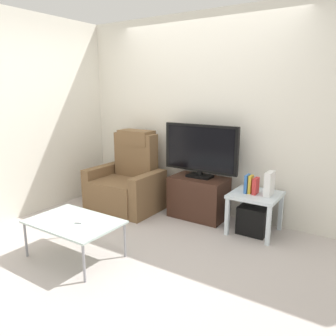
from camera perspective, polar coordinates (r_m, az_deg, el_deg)
The scene contains 14 objects.
ground_plane at distance 3.83m, azimuth -2.33°, elevation -12.01°, with size 6.40×6.40×0.00m, color #BCB2AD.
wall_back at distance 4.44m, azimuth 6.16°, elevation 8.91°, with size 6.40×0.06×2.60m, color silver.
wall_side at distance 4.82m, azimuth -21.17°, elevation 8.46°, with size 0.06×4.48×2.60m, color silver.
tv_stand at distance 4.35m, azimuth 5.30°, elevation -5.04°, with size 0.72×0.44×0.54m.
television at distance 4.21m, azimuth 5.61°, elevation 3.16°, with size 1.02×0.20×0.68m.
recliner_armchair at distance 4.69m, azimuth -7.03°, elevation -2.40°, with size 0.98×0.78×1.08m.
side_table at distance 3.96m, azimuth 14.85°, elevation -5.33°, with size 0.54×0.54×0.48m.
subwoofer_box at distance 4.04m, azimuth 14.64°, elevation -8.55°, with size 0.33×0.33×0.33m, color black.
book_leftmost at distance 3.91m, azimuth 13.53°, elevation -2.64°, with size 0.03×0.13×0.21m, color #3366B2.
book_middle at distance 3.90m, azimuth 14.10°, elevation -2.75°, with size 0.03×0.10×0.21m, color gold.
book_rightmost at distance 3.89m, azimuth 14.92°, elevation -3.02°, with size 0.04×0.13×0.19m, color red.
game_console at distance 3.86m, azimuth 17.12°, elevation -2.62°, with size 0.07×0.20×0.27m, color white.
coffee_table at distance 3.42m, azimuth -15.91°, elevation -9.15°, with size 0.90×0.60×0.38m.
cell_phone at distance 3.40m, azimuth -14.83°, elevation -8.72°, with size 0.07×0.15×0.01m, color #B7B7BC.
Camera 1 is at (2.03, -2.80, 1.65)m, focal length 35.27 mm.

